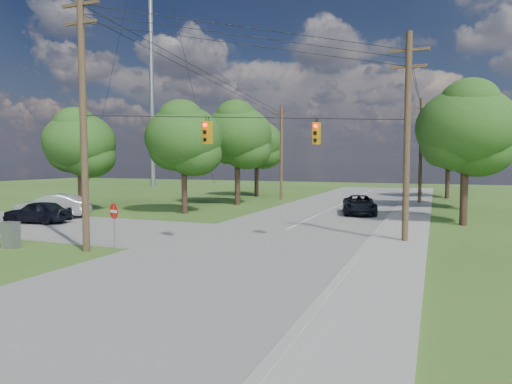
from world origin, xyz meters
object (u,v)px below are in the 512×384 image
at_px(car_cross_dark, 38,212).
at_px(pole_north_w, 281,151).
at_px(car_main_north, 359,205).
at_px(control_cabinet, 11,235).
at_px(do_not_enter_sign, 114,216).
at_px(car_cross_silver, 52,206).
at_px(pole_north_e, 421,150).
at_px(pole_sw, 83,115).
at_px(pole_ne, 407,134).

bearing_deg(car_cross_dark, pole_north_w, 148.34).
bearing_deg(pole_north_w, car_main_north, -47.12).
distance_m(control_cabinet, do_not_enter_sign, 5.21).
height_order(pole_north_w, car_main_north, pole_north_w).
relative_size(car_cross_silver, car_main_north, 0.98).
distance_m(pole_north_w, car_cross_silver, 23.76).
height_order(pole_north_e, control_cabinet, pole_north_e).
bearing_deg(pole_sw, pole_north_e, 65.48).
relative_size(pole_ne, control_cabinet, 8.27).
bearing_deg(pole_north_e, do_not_enter_sign, -113.15).
bearing_deg(do_not_enter_sign, pole_north_w, 114.49).
relative_size(pole_ne, car_cross_dark, 2.41).
xyz_separation_m(car_main_north, control_cabinet, (-13.29, -19.75, -0.12)).
height_order(pole_ne, control_cabinet, pole_ne).
relative_size(pole_north_e, car_cross_silver, 1.95).
distance_m(pole_ne, car_cross_silver, 24.89).
height_order(car_main_north, do_not_enter_sign, do_not_enter_sign).
distance_m(pole_north_w, car_main_north, 15.15).
bearing_deg(control_cabinet, pole_north_e, 56.18).
relative_size(pole_ne, car_cross_silver, 2.05).
bearing_deg(car_main_north, pole_north_e, 57.08).
xyz_separation_m(pole_north_e, car_cross_silver, (-24.43, -20.86, -4.25)).
xyz_separation_m(pole_sw, do_not_enter_sign, (1.10, 0.60, -4.62)).
distance_m(pole_ne, control_cabinet, 19.84).
distance_m(pole_north_w, control_cabinet, 30.89).
relative_size(car_cross_dark, do_not_enter_sign, 1.99).
relative_size(car_cross_silver, control_cabinet, 4.04).
bearing_deg(pole_ne, car_cross_dark, -176.36).
distance_m(pole_north_e, car_cross_dark, 33.19).
xyz_separation_m(pole_north_e, do_not_enter_sign, (-12.40, -29.00, -3.52)).
xyz_separation_m(pole_ne, car_cross_silver, (-24.43, 1.14, -4.59)).
bearing_deg(control_cabinet, car_main_north, 51.94).
bearing_deg(pole_ne, control_cabinet, -154.21).
bearing_deg(control_cabinet, pole_sw, 7.28).
bearing_deg(car_cross_silver, control_cabinet, 18.34).
distance_m(pole_sw, do_not_enter_sign, 4.78).
bearing_deg(control_cabinet, car_cross_dark, 125.61).
xyz_separation_m(pole_sw, car_cross_silver, (-10.93, 8.74, -5.35)).
bearing_deg(car_main_north, do_not_enter_sign, -126.61).
bearing_deg(pole_ne, car_cross_silver, 177.34).
xyz_separation_m(pole_ne, car_cross_dark, (-23.06, -1.47, -4.69)).
relative_size(pole_sw, do_not_enter_sign, 5.47).
bearing_deg(do_not_enter_sign, control_cabinet, -142.94).
xyz_separation_m(car_cross_silver, control_cabinet, (7.11, -9.51, -0.24)).
xyz_separation_m(pole_north_e, car_cross_dark, (-23.06, -23.47, -4.35)).
xyz_separation_m(pole_north_w, car_cross_silver, (-10.53, -20.86, -4.25)).
bearing_deg(pole_sw, do_not_enter_sign, 28.52).
relative_size(pole_ne, pole_north_e, 1.05).
xyz_separation_m(pole_sw, pole_ne, (13.50, 7.60, -0.76)).
distance_m(pole_sw, pole_north_w, 29.62).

